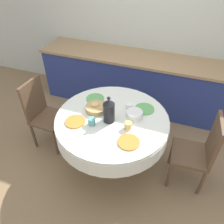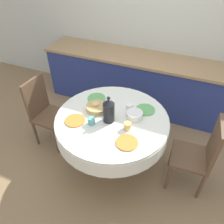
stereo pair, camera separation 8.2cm
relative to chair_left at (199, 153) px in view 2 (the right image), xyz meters
The scene contains 17 objects.
ground_plane 1.12m from the chair_left, behind, with size 12.00×12.00×0.00m, color #8E704C.
wall_back 2.04m from the chair_left, 121.37° to the left, with size 7.00×0.05×2.60m.
kitchen_counter 1.61m from the chair_left, 127.58° to the left, with size 3.24×0.64×0.88m.
dining_table 0.99m from the chair_left, behind, with size 1.28×1.28×0.76m.
chair_left is the anchor object (origin of this frame).
chair_right 1.97m from the chair_left, behind, with size 0.42×0.42×0.97m.
plate_near_left 1.38m from the chair_left, 168.77° to the right, with size 0.22×0.22×0.01m, color orange.
cup_near_left 1.20m from the chair_left, 168.39° to the right, with size 0.08×0.08×0.08m, color #5BA39E.
plate_near_right 0.82m from the chair_left, 153.22° to the right, with size 0.22×0.22×0.01m, color orange.
cup_near_right 0.83m from the chair_left, 167.68° to the right, with size 0.08×0.08×0.08m, color #DBB766.
plate_far_left 1.33m from the chair_left, behind, with size 0.22×0.22×0.01m, color #5BA85B.
cup_far_left 1.24m from the chair_left, behind, with size 0.08×0.08×0.08m, color #DBB766.
plate_far_right 0.75m from the chair_left, 162.99° to the left, with size 0.22×0.22×0.01m, color #5BA85B.
cup_far_right 0.90m from the chair_left, behind, with size 0.08×0.08×0.08m, color white.
coffee_carafe 1.07m from the chair_left, behind, with size 0.12×0.12×0.32m.
bread_basket 1.23m from the chair_left, behind, with size 0.24×0.24×0.06m, color tan.
fruit_bowl 0.80m from the chair_left, behind, with size 0.18×0.18×0.08m, color silver.
Camera 2 is at (0.70, -1.69, 2.34)m, focal length 35.00 mm.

